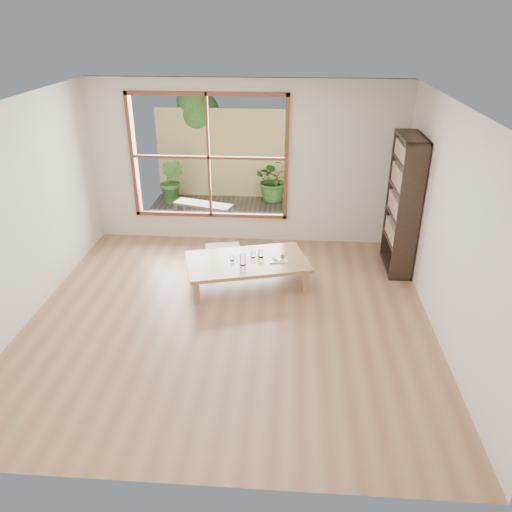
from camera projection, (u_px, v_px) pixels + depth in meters
The scene contains 15 objects.
ground at pixel (230, 317), 6.30m from camera, with size 5.00×5.00×0.00m, color #9B724D.
low_table at pixel (247, 263), 6.96m from camera, with size 1.85×1.34×0.36m.
floor_cushion at pixel (224, 252), 7.93m from camera, with size 0.55×0.55×0.08m, color white.
bookshelf at pixel (403, 205), 7.11m from camera, with size 0.32×0.89×1.98m, color #32231B.
glass_tall at pixel (243, 260), 6.78m from camera, with size 0.08×0.08×0.16m, color silver.
glass_mid at pixel (261, 254), 7.00m from camera, with size 0.08×0.08×0.11m, color silver.
glass_short at pixel (253, 255), 7.01m from camera, with size 0.06×0.06×0.08m, color silver.
glass_small at pixel (232, 258), 6.92m from camera, with size 0.06×0.06×0.07m, color silver.
food_tray at pixel (279, 259), 6.93m from camera, with size 0.28×0.22×0.08m.
deck at pixel (221, 214), 9.53m from camera, with size 2.80×2.00×0.05m, color #373128.
garden_bench at pixel (203, 207), 9.03m from camera, with size 1.10×0.61×0.34m.
bamboo_fence at pixel (227, 154), 10.03m from camera, with size 2.80×0.06×1.80m, color tan.
shrub_right at pixel (274, 179), 9.94m from camera, with size 0.80×0.69×0.89m, color #366525.
shrub_left at pixel (172, 181), 9.80m from camera, with size 0.50×0.40×0.91m, color #366525.
garden_tree at pixel (194, 114), 10.02m from camera, with size 1.04×0.85×2.22m.
Camera 1 is at (0.72, -5.28, 3.47)m, focal length 35.00 mm.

